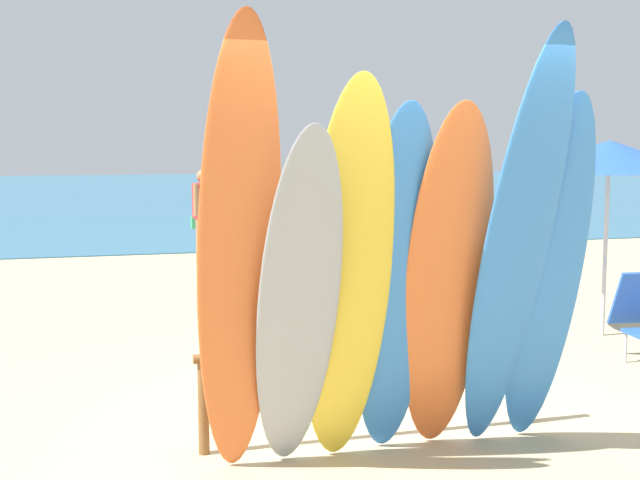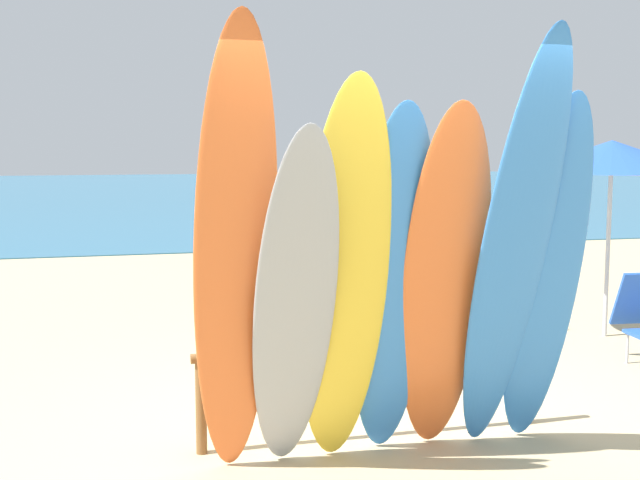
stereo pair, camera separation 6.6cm
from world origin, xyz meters
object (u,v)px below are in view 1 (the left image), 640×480
surfboard_blue_3 (395,284)px  surfboard_blue_6 (548,276)px  surfboard_yellow_2 (348,275)px  beachgoer_midbeach (386,238)px  beachgoer_photographing (203,210)px  surfboard_orange_0 (239,255)px  beachgoer_by_water (369,214)px  surfboard_rack (375,365)px  surfboard_grey_1 (299,304)px  surfboard_orange_4 (447,283)px  beachgoer_strolling (284,223)px  surfboard_blue_5 (516,250)px  beach_chair_red (500,294)px  beach_umbrella (609,156)px

surfboard_blue_3 → surfboard_blue_6: bearing=-6.0°
surfboard_yellow_2 → beachgoer_midbeach: 4.56m
beachgoer_midbeach → beachgoer_photographing: bearing=-23.4°
surfboard_orange_0 → beachgoer_midbeach: bearing=58.8°
surfboard_blue_3 → beachgoer_by_water: surfboard_blue_3 is taller
surfboard_blue_6 → beachgoer_by_water: size_ratio=1.42×
surfboard_rack → surfboard_grey_1: surfboard_grey_1 is taller
surfboard_rack → surfboard_orange_4: 0.81m
beachgoer_midbeach → beachgoer_strolling: (-0.64, 2.42, -0.03)m
surfboard_yellow_2 → surfboard_blue_6: size_ratio=1.02×
surfboard_yellow_2 → surfboard_blue_6: bearing=-6.7°
surfboard_orange_4 → surfboard_blue_5: bearing=-20.3°
surfboard_blue_5 → beachgoer_by_water: (1.35, 6.84, -0.37)m
surfboard_orange_0 → beachgoer_strolling: (1.76, 6.67, -0.47)m
surfboard_rack → surfboard_orange_4: size_ratio=1.06×
surfboard_yellow_2 → beachgoer_photographing: surfboard_yellow_2 is taller
surfboard_blue_5 → beach_chair_red: surfboard_blue_5 is taller
surfboard_orange_4 → surfboard_blue_5: (0.37, -0.17, 0.21)m
surfboard_orange_4 → beach_chair_red: bearing=62.1°
beachgoer_by_water → surfboard_blue_3: bearing=-5.7°
surfboard_yellow_2 → surfboard_blue_5: surfboard_blue_5 is taller
surfboard_blue_5 → surfboard_blue_6: 0.35m
surfboard_grey_1 → beachgoer_by_water: 7.28m
beachgoer_photographing → beachgoer_by_water: (2.13, -2.17, 0.06)m
surfboard_orange_0 → beachgoer_photographing: (0.90, 8.91, -0.44)m
surfboard_blue_5 → beachgoer_strolling: (0.08, 6.78, -0.45)m
beachgoer_photographing → surfboard_grey_1: bearing=30.6°
surfboard_orange_0 → surfboard_yellow_2: size_ratio=1.13×
beach_chair_red → beach_umbrella: bearing=-9.7°
beachgoer_photographing → beachgoer_midbeach: bearing=52.1°
surfboard_orange_0 → surfboard_blue_6: (1.96, -0.01, -0.20)m
surfboard_orange_0 → beachgoer_photographing: bearing=82.4°
surfboard_orange_4 → surfboard_yellow_2: bearing=-174.0°
surfboard_rack → surfboard_blue_3: bearing=-90.6°
surfboard_yellow_2 → surfboard_grey_1: bearing=-169.6°
surfboard_yellow_2 → beach_chair_red: bearing=45.5°
surfboard_rack → beachgoer_strolling: 6.23m
surfboard_blue_5 → beachgoer_midbeach: (0.72, 4.37, -0.42)m
surfboard_yellow_2 → surfboard_orange_0: bearing=-179.2°
surfboard_yellow_2 → beachgoer_photographing: bearing=84.6°
beachgoer_midbeach → beachgoer_by_water: beachgoer_by_water is taller
surfboard_blue_3 → beachgoer_midbeach: (1.42, 4.14, -0.21)m
surfboard_orange_0 → beach_umbrella: 5.05m
surfboard_orange_0 → beachgoer_midbeach: 4.91m
surfboard_rack → beachgoer_by_water: beachgoer_by_water is taller
beachgoer_by_water → surfboard_grey_1: bearing=-10.2°
beachgoer_midbeach → surfboard_blue_6: bearing=132.9°
surfboard_orange_4 → beach_chair_red: (1.90, 2.95, -0.68)m
surfboard_grey_1 → surfboard_yellow_2: 0.36m
surfboard_orange_4 → beachgoer_midbeach: (1.09, 4.19, -0.21)m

